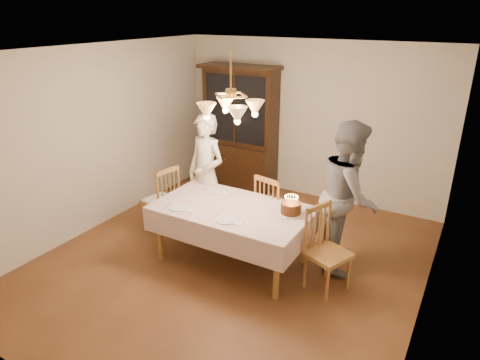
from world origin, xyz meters
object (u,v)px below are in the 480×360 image
Objects in this scene: dining_table at (232,213)px; china_hutch at (240,130)px; elderly_woman at (206,174)px; birthday_cake at (291,208)px; chair_far_side at (274,213)px.

dining_table is 0.88× the size of china_hutch.
elderly_woman reaches higher than birthday_cake.
chair_far_side reaches higher than dining_table.
china_hutch is 1.75m from elderly_woman.
china_hutch is 2.16× the size of chair_far_side.
dining_table is 6.33× the size of birthday_cake.
elderly_woman is at bearing -75.80° from china_hutch.
elderly_woman reaches higher than dining_table.
china_hutch is 1.26× the size of elderly_woman.
china_hutch is at bearing 117.82° from dining_table.
chair_far_side is at bearing 19.52° from elderly_woman.
birthday_cake is at bearing -48.27° from chair_far_side.
china_hutch reaches higher than chair_far_side.
elderly_woman is (0.43, -1.68, -0.18)m from china_hutch.
chair_far_side reaches higher than birthday_cake.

